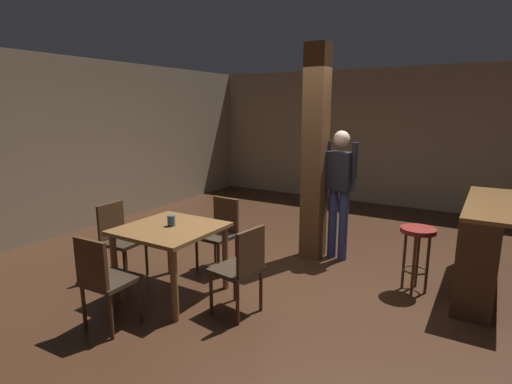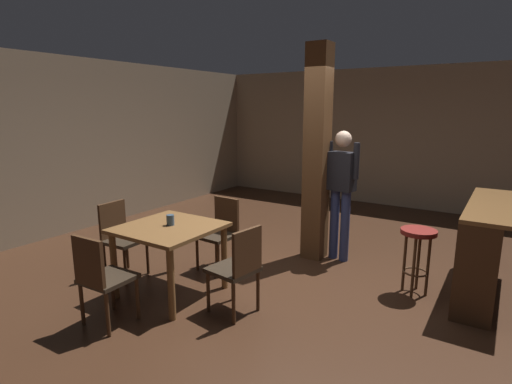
{
  "view_description": "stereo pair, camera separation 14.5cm",
  "coord_description": "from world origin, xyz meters",
  "views": [
    {
      "loc": [
        1.89,
        -3.97,
        2.01
      ],
      "look_at": [
        -0.5,
        -0.01,
        1.03
      ],
      "focal_mm": 28.0,
      "sensor_mm": 36.0,
      "label": 1
    },
    {
      "loc": [
        2.01,
        -3.89,
        2.01
      ],
      "look_at": [
        -0.5,
        -0.01,
        1.03
      ],
      "focal_mm": 28.0,
      "sensor_mm": 36.0,
      "label": 2
    }
  ],
  "objects": [
    {
      "name": "chair_east",
      "position": [
        -0.1,
        -0.94,
        0.51
      ],
      "size": [
        0.48,
        0.48,
        0.89
      ],
      "color": "#2D2319",
      "rests_on": "ground_plane"
    },
    {
      "name": "dining_table",
      "position": [
        -0.99,
        -0.96,
        0.64
      ],
      "size": [
        0.97,
        0.97,
        0.77
      ],
      "color": "brown",
      "rests_on": "ground_plane"
    },
    {
      "name": "pillar",
      "position": [
        -0.14,
        0.9,
        1.4
      ],
      "size": [
        0.28,
        0.28,
        2.8
      ],
      "primitive_type": "cube",
      "color": "brown",
      "rests_on": "ground_plane"
    },
    {
      "name": "bar_stool_near",
      "position": [
        1.26,
        0.48,
        0.56
      ],
      "size": [
        0.37,
        0.37,
        0.73
      ],
      "color": "maroon",
      "rests_on": "ground_plane"
    },
    {
      "name": "bar_counter",
      "position": [
        1.85,
        0.94,
        0.51
      ],
      "size": [
        0.56,
        1.78,
        1.01
      ],
      "color": "brown",
      "rests_on": "ground_plane"
    },
    {
      "name": "chair_north",
      "position": [
        -0.96,
        -0.11,
        0.51
      ],
      "size": [
        0.45,
        0.45,
        0.89
      ],
      "color": "#2D2319",
      "rests_on": "ground_plane"
    },
    {
      "name": "standing_person",
      "position": [
        0.18,
        0.99,
        1.0
      ],
      "size": [
        0.47,
        0.25,
        1.72
      ],
      "color": "black",
      "rests_on": "ground_plane"
    },
    {
      "name": "ground_plane",
      "position": [
        0.0,
        0.0,
        0.0
      ],
      "size": [
        10.8,
        10.8,
        0.0
      ],
      "primitive_type": "plane",
      "color": "#382114"
    },
    {
      "name": "chair_west",
      "position": [
        -1.85,
        -0.93,
        0.51
      ],
      "size": [
        0.44,
        0.44,
        0.89
      ],
      "color": "#2D2319",
      "rests_on": "ground_plane"
    },
    {
      "name": "wall_back",
      "position": [
        0.0,
        4.5,
        1.4
      ],
      "size": [
        8.0,
        0.1,
        2.8
      ],
      "primitive_type": "cube",
      "color": "gray",
      "rests_on": "ground_plane"
    },
    {
      "name": "wall_left",
      "position": [
        -4.0,
        0.0,
        1.4
      ],
      "size": [
        0.1,
        9.0,
        2.8
      ],
      "primitive_type": "cube",
      "color": "gray",
      "rests_on": "ground_plane"
    },
    {
      "name": "napkin_cup",
      "position": [
        -1.0,
        -0.93,
        0.83
      ],
      "size": [
        0.08,
        0.08,
        0.11
      ],
      "primitive_type": "cylinder",
      "color": "#33475B",
      "rests_on": "dining_table"
    },
    {
      "name": "chair_south",
      "position": [
        -1.02,
        -1.81,
        0.51
      ],
      "size": [
        0.44,
        0.44,
        0.89
      ],
      "color": "#2D2319",
      "rests_on": "ground_plane"
    }
  ]
}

